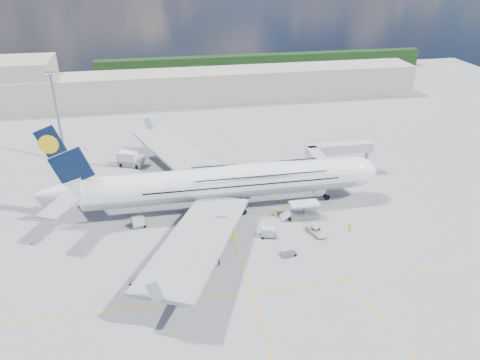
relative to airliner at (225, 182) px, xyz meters
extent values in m
plane|color=gray|center=(-0.26, -10.00, -6.87)|extent=(300.00, 300.00, 0.00)
cube|color=#E8A60C|center=(-0.26, -10.00, -6.86)|extent=(0.25, 220.00, 0.01)
cube|color=#E8A60C|center=(-0.26, -30.00, -6.86)|extent=(120.00, 0.25, 0.01)
cube|color=#E8A60C|center=(13.74, 0.00, -6.86)|extent=(14.16, 99.06, 0.01)
cylinder|color=white|center=(-0.26, 0.00, -0.07)|extent=(62.00, 7.20, 7.20)
cylinder|color=#9EA0A5|center=(-0.26, 0.00, -0.22)|extent=(60.76, 7.13, 7.13)
ellipsoid|color=white|center=(7.74, 0.00, 1.91)|extent=(36.00, 6.84, 3.76)
ellipsoid|color=white|center=(30.74, 0.00, -0.07)|extent=(11.52, 7.20, 7.20)
ellipsoid|color=black|center=(33.98, 0.00, 0.53)|extent=(3.84, 4.16, 1.44)
cone|color=white|center=(-35.76, 0.00, 0.73)|extent=(10.00, 6.84, 6.84)
cube|color=#081533|center=(-33.76, 0.00, 9.53)|extent=(11.02, 0.46, 14.61)
cylinder|color=yellow|center=(-35.86, 0.00, 12.03)|extent=(4.00, 0.60, 4.00)
cube|color=#999EA3|center=(-8.26, 20.00, -1.27)|extent=(25.49, 39.15, 3.35)
cube|color=#999EA3|center=(-8.26, -20.00, -1.27)|extent=(25.49, 39.15, 3.35)
cylinder|color=#B7BABF|center=(-3.26, 12.50, -3.67)|extent=(5.20, 3.50, 3.50)
cylinder|color=#B7BABF|center=(-7.76, 23.00, -3.67)|extent=(5.20, 3.50, 3.50)
cylinder|color=#B7BABF|center=(-3.26, -12.50, -3.67)|extent=(5.20, 3.50, 3.50)
cylinder|color=#B7BABF|center=(-7.76, -23.00, -3.67)|extent=(5.20, 3.50, 3.50)
cylinder|color=gray|center=(24.74, 0.00, -4.67)|extent=(0.44, 0.44, 3.80)
cylinder|color=black|center=(24.74, 0.00, -6.22)|extent=(1.30, 0.90, 1.30)
cylinder|color=gray|center=(-0.26, 0.00, -4.67)|extent=(0.56, 0.56, 3.80)
cylinder|color=black|center=(-0.26, 3.20, -6.12)|extent=(1.50, 0.90, 1.50)
cube|color=#B7B7BC|center=(24.74, 8.60, 0.23)|extent=(3.00, 10.00, 2.60)
cube|color=#B7B7BC|center=(32.74, 13.60, 0.23)|extent=(18.00, 3.00, 2.60)
cylinder|color=gray|center=(26.74, 11.60, -3.32)|extent=(0.80, 0.80, 7.10)
cylinder|color=black|center=(26.74, 11.60, -6.42)|extent=(0.90, 0.80, 0.90)
cylinder|color=gray|center=(40.74, 13.60, -3.32)|extent=(1.00, 1.00, 7.10)
cube|color=gray|center=(40.74, 13.60, -6.47)|extent=(2.00, 2.00, 0.80)
cylinder|color=#B7B7BC|center=(24.74, 4.80, 0.23)|extent=(3.60, 3.60, 2.80)
cube|color=silver|center=(16.74, -7.10, -3.37)|extent=(6.50, 3.20, 0.35)
cube|color=gray|center=(16.74, -7.10, -6.32)|extent=(6.50, 3.20, 1.10)
cube|color=gray|center=(16.74, -7.10, -4.82)|extent=(0.22, 1.99, 3.00)
cylinder|color=black|center=(14.14, -8.30, -6.52)|extent=(0.70, 0.30, 0.70)
cube|color=silver|center=(12.54, -7.10, -5.87)|extent=(2.16, 2.60, 1.60)
cylinder|color=gray|center=(-40.26, 35.00, 5.63)|extent=(0.70, 0.70, 25.00)
cube|color=gray|center=(-40.26, 35.00, 18.33)|extent=(3.00, 0.40, 0.60)
cube|color=#B2AD9E|center=(-0.26, 85.00, -0.87)|extent=(180.00, 16.00, 12.00)
cube|color=#193814|center=(39.74, 130.00, -2.87)|extent=(160.00, 6.00, 8.00)
cube|color=gray|center=(-13.76, -18.73, -6.57)|extent=(2.87, 2.12, 0.15)
cylinder|color=black|center=(-14.79, -19.24, -6.68)|extent=(0.38, 0.15, 0.38)
cylinder|color=black|center=(-12.74, -18.22, -6.68)|extent=(0.38, 0.15, 0.38)
cube|color=silver|center=(-13.76, -18.73, -5.89)|extent=(2.19, 1.82, 1.28)
cube|color=gray|center=(-19.92, -23.63, -6.53)|extent=(3.13, 2.06, 0.17)
cylinder|color=black|center=(-21.07, -24.20, -6.66)|extent=(0.42, 0.17, 0.42)
cylinder|color=black|center=(-18.77, -23.05, -6.66)|extent=(0.42, 0.17, 0.42)
cube|color=gray|center=(-13.28, -17.67, -6.51)|extent=(3.47, 2.62, 0.19)
cylinder|color=black|center=(-14.52, -18.29, -6.64)|extent=(0.45, 0.19, 0.45)
cylinder|color=black|center=(-12.05, -17.05, -6.64)|extent=(0.45, 0.19, 0.45)
cube|color=silver|center=(-13.28, -17.67, -5.68)|extent=(2.66, 2.24, 1.54)
cube|color=gray|center=(-19.75, -4.22, -6.47)|extent=(3.78, 2.67, 0.20)
cylinder|color=black|center=(-21.12, -4.90, -6.62)|extent=(0.50, 0.20, 0.50)
cylinder|color=black|center=(-18.39, -3.54, -6.62)|extent=(0.50, 0.20, 0.50)
cube|color=silver|center=(-19.75, -4.22, -5.56)|extent=(2.87, 2.32, 1.71)
cube|color=gray|center=(9.38, -20.50, -6.50)|extent=(3.48, 2.39, 0.19)
cylinder|color=black|center=(8.11, -21.13, -6.64)|extent=(0.46, 0.19, 0.46)
cylinder|color=black|center=(10.65, -19.86, -6.64)|extent=(0.46, 0.19, 0.46)
cube|color=gray|center=(7.01, -13.40, -6.47)|extent=(3.78, 2.74, 0.20)
cylinder|color=black|center=(5.65, -14.08, -6.62)|extent=(0.50, 0.20, 0.50)
cylinder|color=black|center=(8.37, -12.72, -6.62)|extent=(0.50, 0.20, 0.50)
cube|color=silver|center=(7.01, -13.40, -5.57)|extent=(2.88, 2.36, 1.70)
cube|color=silver|center=(-11.68, -11.63, -6.27)|extent=(2.59, 1.65, 1.11)
cube|color=black|center=(-11.68, -11.63, -5.59)|extent=(1.07, 1.20, 0.43)
cylinder|color=black|center=(-12.54, -12.10, -6.60)|extent=(0.55, 0.21, 0.55)
cylinder|color=black|center=(-10.83, -11.16, -6.60)|extent=(0.55, 0.21, 0.55)
cube|color=gray|center=(-3.76, 16.87, -6.01)|extent=(5.91, 3.51, 1.71)
cube|color=silver|center=(-4.36, 16.87, -4.39)|extent=(4.54, 3.19, 1.88)
cube|color=silver|center=(-1.62, 16.87, -5.24)|extent=(2.02, 2.32, 1.37)
cube|color=black|center=(-1.02, 16.87, -5.07)|extent=(0.60, 1.68, 0.77)
cylinder|color=black|center=(-1.88, 15.89, -6.40)|extent=(0.94, 0.30, 0.94)
cylinder|color=black|center=(-5.64, 17.86, -6.40)|extent=(0.94, 0.30, 0.94)
cube|color=orange|center=(-4.36, 16.87, -4.99)|extent=(4.59, 3.24, 0.43)
cube|color=gray|center=(-21.93, 28.04, -5.79)|extent=(7.43, 5.23, 2.15)
cube|color=silver|center=(-22.68, 28.04, -3.75)|extent=(5.81, 4.58, 2.36)
cube|color=silver|center=(-19.24, 28.04, -4.83)|extent=(2.78, 3.05, 1.72)
cube|color=black|center=(-18.49, 28.04, -4.61)|extent=(1.03, 2.02, 0.97)
cylinder|color=black|center=(-19.57, 26.80, -6.28)|extent=(1.18, 0.38, 1.18)
cylinder|color=black|center=(-24.30, 29.27, -6.28)|extent=(1.18, 0.38, 1.18)
imported|color=white|center=(17.35, -14.22, -6.13)|extent=(3.87, 5.77, 1.47)
imported|color=#CCF419|center=(22.37, 3.04, -5.86)|extent=(0.85, 0.70, 2.01)
imported|color=#C8F619|center=(24.69, -14.37, -5.90)|extent=(1.13, 1.01, 1.93)
imported|color=#E5FF1A|center=(-11.23, -6.31, -6.05)|extent=(0.52, 1.00, 1.64)
imported|color=#D7FF1A|center=(10.76, -5.22, -5.96)|extent=(0.69, 0.95, 1.82)
imported|color=#BFE117|center=(-0.22, -14.00, -5.87)|extent=(1.35, 0.84, 2.00)
cone|color=orange|center=(32.36, -6.90, -6.60)|extent=(0.42, 0.42, 0.53)
cube|color=orange|center=(32.36, -6.90, -6.85)|extent=(0.36, 0.36, 0.03)
cone|color=orange|center=(-8.09, 14.51, -6.55)|extent=(0.49, 0.49, 0.63)
cube|color=orange|center=(-8.09, 14.51, -6.85)|extent=(0.43, 0.43, 0.03)
cone|color=orange|center=(-9.77, 29.78, -6.60)|extent=(0.42, 0.42, 0.53)
cube|color=orange|center=(-9.77, 29.78, -6.85)|extent=(0.36, 0.36, 0.03)
cone|color=orange|center=(-6.36, -16.69, -6.58)|extent=(0.46, 0.46, 0.58)
cube|color=orange|center=(-6.36, -16.69, -6.85)|extent=(0.39, 0.39, 0.03)
cone|color=orange|center=(-12.85, -22.80, -6.63)|extent=(0.38, 0.38, 0.49)
cube|color=orange|center=(-12.85, -22.80, -6.86)|extent=(0.33, 0.33, 0.03)
cone|color=orange|center=(-41.32, -7.13, -6.60)|extent=(0.41, 0.41, 0.53)
cube|color=orange|center=(-41.32, -7.13, -6.85)|extent=(0.36, 0.36, 0.03)
camera|label=1|loc=(-14.08, -93.34, 47.67)|focal=35.00mm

